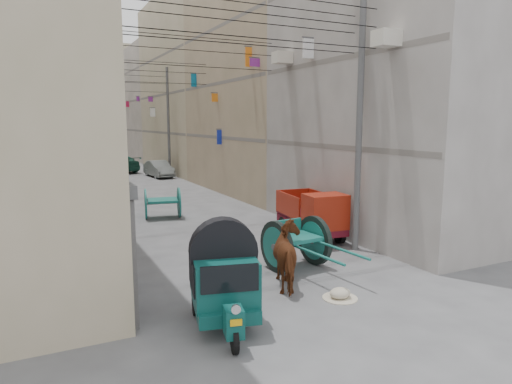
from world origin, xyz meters
TOP-DOWN VIEW (x-y plane):
  - ground at (0.00, 0.00)m, footprint 140.00×140.00m
  - building_row_right at (8.00, 34.13)m, footprint 8.00×62.00m
  - end_cap_building at (0.00, 66.00)m, footprint 22.00×10.00m
  - shutters_left at (-3.92, 10.38)m, footprint 0.18×14.40m
  - signboards at (-0.01, 21.66)m, footprint 8.22×40.52m
  - ac_units at (3.65, 7.67)m, footprint 0.70×6.55m
  - utility_poles at (0.00, 17.00)m, footprint 7.40×22.20m
  - overhead_cables at (0.00, 14.40)m, footprint 7.40×22.52m
  - auto_rickshaw at (-2.27, 2.77)m, footprint 1.72×2.47m
  - tonga_cart at (0.91, 5.23)m, footprint 1.60×3.24m
  - mini_truck at (3.08, 7.56)m, footprint 1.69×3.19m
  - second_cart at (-0.72, 13.51)m, footprint 1.68×1.54m
  - feed_sack at (0.68, 2.84)m, footprint 0.51×0.41m
  - horse at (0.04, 4.03)m, footprint 1.40×2.04m
  - distant_car_white at (-1.23, 26.68)m, footprint 2.01×3.63m
  - distant_car_grey at (2.80, 28.10)m, footprint 1.61×3.78m
  - distant_car_green at (0.64, 32.93)m, footprint 3.33×4.97m

SIDE VIEW (x-z plane):
  - ground at x=0.00m, z-range 0.00..0.00m
  - feed_sack at x=0.68m, z-range 0.00..0.26m
  - distant_car_white at x=-1.23m, z-range 0.00..1.17m
  - distant_car_grey at x=2.80m, z-range 0.00..1.21m
  - distant_car_green at x=0.64m, z-range 0.00..1.34m
  - second_cart at x=-0.72m, z-range 0.04..1.34m
  - tonga_cart at x=0.91m, z-range 0.03..1.45m
  - horse at x=0.04m, z-range 0.00..1.58m
  - mini_truck at x=3.08m, z-range -0.04..1.69m
  - auto_rickshaw at x=-2.27m, z-range 0.15..1.83m
  - shutters_left at x=-3.92m, z-range 0.06..2.93m
  - signboards at x=-0.01m, z-range 0.59..6.27m
  - utility_poles at x=0.00m, z-range 0.00..8.00m
  - building_row_right at x=8.00m, z-range -0.54..13.46m
  - end_cap_building at x=0.00m, z-range 0.00..13.00m
  - overhead_cables at x=0.00m, z-range 6.20..7.33m
  - ac_units at x=3.65m, z-range 5.76..9.11m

